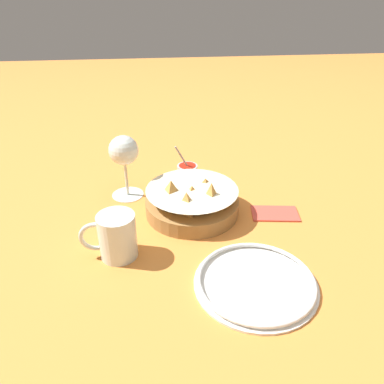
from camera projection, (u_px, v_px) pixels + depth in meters
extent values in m
plane|color=orange|center=(178.00, 219.00, 0.86)|extent=(4.00, 4.00, 0.00)
cylinder|color=olive|center=(192.00, 206.00, 0.88)|extent=(0.22, 0.22, 0.04)
cone|color=beige|center=(192.00, 200.00, 0.87)|extent=(0.21, 0.21, 0.06)
cylinder|color=#3D842D|center=(192.00, 205.00, 0.88)|extent=(0.16, 0.16, 0.01)
pyramid|color=#CC8E42|center=(171.00, 192.00, 0.86)|extent=(0.08, 0.09, 0.06)
pyramid|color=#CC8E42|center=(186.00, 203.00, 0.82)|extent=(0.06, 0.07, 0.06)
pyramid|color=#CC8E42|center=(211.00, 196.00, 0.84)|extent=(0.04, 0.06, 0.07)
pyramid|color=#CC8E42|center=(205.00, 187.00, 0.89)|extent=(0.07, 0.06, 0.05)
pyramid|color=#CC8E42|center=(192.00, 195.00, 0.86)|extent=(0.07, 0.08, 0.05)
cylinder|color=#B7B7BC|center=(187.00, 172.00, 1.03)|extent=(0.06, 0.06, 0.04)
cylinder|color=red|center=(187.00, 170.00, 1.03)|extent=(0.05, 0.05, 0.03)
cylinder|color=#B7B7BC|center=(184.00, 160.00, 1.01)|extent=(0.05, 0.01, 0.08)
cylinder|color=silver|center=(128.00, 194.00, 0.96)|extent=(0.08, 0.08, 0.00)
cylinder|color=silver|center=(126.00, 178.00, 0.93)|extent=(0.01, 0.01, 0.09)
sphere|color=silver|center=(124.00, 150.00, 0.90)|extent=(0.07, 0.07, 0.07)
sphere|color=#E5B77F|center=(124.00, 154.00, 0.90)|extent=(0.05, 0.05, 0.05)
cylinder|color=silver|center=(118.00, 236.00, 0.73)|extent=(0.07, 0.07, 0.09)
cylinder|color=gold|center=(118.00, 240.00, 0.73)|extent=(0.06, 0.06, 0.07)
torus|color=silver|center=(96.00, 237.00, 0.72)|extent=(0.06, 0.01, 0.06)
cylinder|color=white|center=(256.00, 283.00, 0.68)|extent=(0.22, 0.22, 0.01)
torus|color=white|center=(256.00, 280.00, 0.67)|extent=(0.21, 0.21, 0.01)
cube|color=#DB4C3D|center=(275.00, 213.00, 0.88)|extent=(0.12, 0.08, 0.01)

